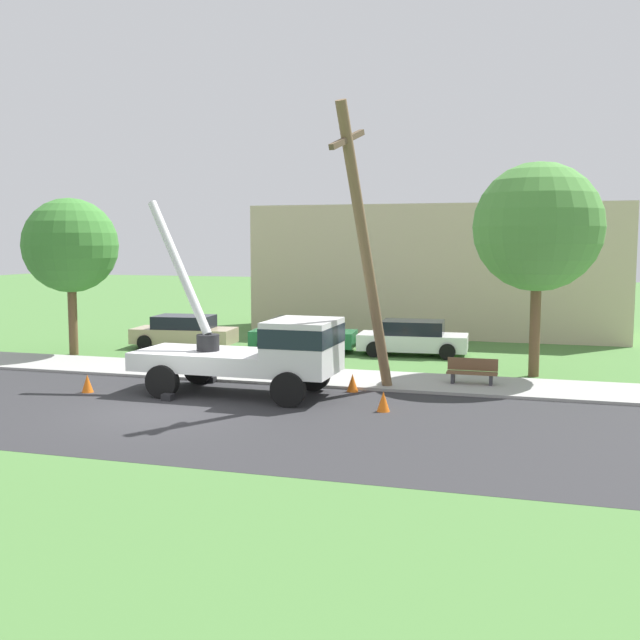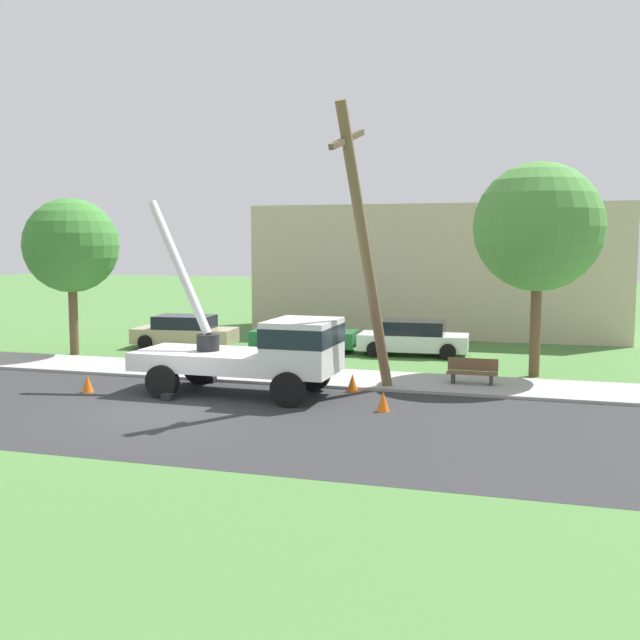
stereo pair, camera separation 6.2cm
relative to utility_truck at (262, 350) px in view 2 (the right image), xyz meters
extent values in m
plane|color=#477538|center=(-1.95, 9.20, -1.41)|extent=(120.00, 120.00, 0.00)
cube|color=#2B2B2D|center=(-1.95, -2.80, -1.40)|extent=(80.00, 8.79, 0.01)
cube|color=#9E9E99|center=(-1.95, 3.16, -1.36)|extent=(80.00, 3.13, 0.10)
cube|color=silver|center=(-1.80, 0.01, -0.38)|extent=(4.33, 2.46, 0.55)
cube|color=silver|center=(1.30, -0.03, 0.14)|extent=(1.93, 2.43, 1.60)
cube|color=#19232D|center=(1.30, -0.03, 0.49)|extent=(1.95, 2.45, 0.56)
cylinder|color=black|center=(-1.78, 0.01, 0.14)|extent=(0.70, 0.70, 0.50)
cylinder|color=silver|center=(-3.05, 0.68, 2.44)|extent=(2.87, 1.69, 4.26)
cube|color=black|center=(-2.42, -1.43, -1.31)|extent=(0.30, 0.30, 0.20)
cube|color=black|center=(-2.38, 1.47, -1.31)|extent=(0.30, 0.30, 0.20)
cylinder|color=black|center=(1.24, -1.23, -0.91)|extent=(1.00, 0.30, 1.00)
cylinder|color=black|center=(1.27, 1.17, -0.91)|extent=(1.00, 0.30, 1.00)
cylinder|color=black|center=(-2.73, -1.18, -0.91)|extent=(1.00, 0.30, 1.00)
cylinder|color=black|center=(-2.70, 1.22, -0.91)|extent=(1.00, 0.30, 1.00)
cylinder|color=brown|center=(3.00, 0.78, 2.83)|extent=(1.20, 3.27, 8.59)
cube|color=brown|center=(2.69, -0.32, 6.06)|extent=(0.63, 1.73, 0.75)
cone|color=orange|center=(3.93, -1.04, -1.13)|extent=(0.36, 0.36, 0.56)
cone|color=orange|center=(-5.37, -1.06, -1.13)|extent=(0.36, 0.36, 0.56)
cone|color=orange|center=(2.47, 1.34, -1.13)|extent=(0.36, 0.36, 0.56)
cube|color=tan|center=(-6.85, 8.48, -0.86)|extent=(4.55, 2.21, 0.65)
cube|color=black|center=(-6.85, 8.48, -0.26)|extent=(2.61, 1.88, 0.55)
cylinder|color=black|center=(-5.32, 7.72, -1.09)|extent=(0.64, 0.22, 0.64)
cylinder|color=black|center=(-5.49, 9.51, -1.09)|extent=(0.64, 0.22, 0.64)
cylinder|color=black|center=(-8.21, 7.44, -1.09)|extent=(0.64, 0.22, 0.64)
cylinder|color=black|center=(-8.38, 9.24, -1.09)|extent=(0.64, 0.22, 0.64)
cube|color=#1E6638|center=(-1.59, 9.11, -0.86)|extent=(4.54, 2.19, 0.65)
cube|color=black|center=(-1.59, 9.11, -0.26)|extent=(2.60, 1.87, 0.55)
cylinder|color=black|center=(-0.06, 8.35, -1.09)|extent=(0.64, 0.22, 0.64)
cylinder|color=black|center=(-0.22, 10.14, -1.09)|extent=(0.64, 0.22, 0.64)
cylinder|color=black|center=(-2.96, 8.09, -1.09)|extent=(0.64, 0.22, 0.64)
cylinder|color=black|center=(-3.12, 9.88, -1.09)|extent=(0.64, 0.22, 0.64)
cube|color=silver|center=(3.06, 9.24, -0.86)|extent=(4.50, 2.05, 0.65)
cube|color=black|center=(3.06, 9.24, -0.26)|extent=(2.55, 1.79, 0.55)
cylinder|color=black|center=(4.56, 8.43, -1.09)|extent=(0.64, 0.22, 0.64)
cylinder|color=black|center=(4.46, 10.22, -1.09)|extent=(0.64, 0.22, 0.64)
cylinder|color=black|center=(1.66, 8.26, -1.09)|extent=(0.64, 0.22, 0.64)
cylinder|color=black|center=(1.56, 10.06, -1.09)|extent=(0.64, 0.22, 0.64)
cube|color=brown|center=(5.96, 3.16, -0.96)|extent=(1.60, 0.44, 0.06)
cube|color=brown|center=(5.96, 3.36, -0.71)|extent=(1.60, 0.06, 0.40)
cube|color=#333338|center=(5.36, 3.16, -1.18)|extent=(0.10, 0.40, 0.45)
cube|color=#333338|center=(6.56, 3.16, -1.18)|extent=(0.10, 0.40, 0.45)
cylinder|color=brown|center=(7.84, 5.67, 0.99)|extent=(0.36, 0.36, 4.79)
sphere|color=#4C8C3D|center=(7.84, 5.67, 3.72)|extent=(4.38, 4.38, 4.38)
cylinder|color=brown|center=(-10.34, 5.44, 0.68)|extent=(0.36, 0.36, 4.18)
sphere|color=#3D7F33|center=(-10.34, 5.44, 3.07)|extent=(3.82, 3.82, 3.82)
cube|color=#C6B293|center=(2.99, 17.23, 1.79)|extent=(18.00, 6.00, 6.40)
camera|label=1|loc=(7.90, -20.75, 3.26)|focal=41.79mm
camera|label=2|loc=(7.96, -20.73, 3.26)|focal=41.79mm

